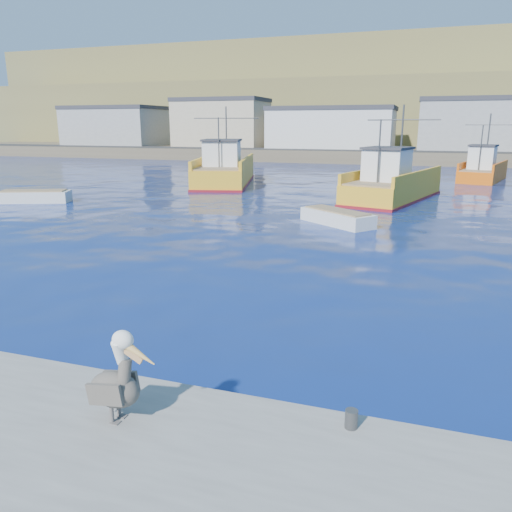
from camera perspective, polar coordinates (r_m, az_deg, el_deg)
The scene contains 9 objects.
ground at distance 12.02m, azimuth -1.46°, elevation -9.90°, with size 260.00×260.00×0.00m, color #071655.
dock_bollards at distance 8.72m, azimuth -5.55°, elevation -15.33°, with size 36.20×0.20×0.30m.
far_shore at distance 119.59m, azimuth 17.41°, elevation 15.99°, with size 200.00×81.00×24.00m.
trawler_yellow_a at distance 44.50m, azimuth -3.60°, elevation 9.67°, with size 7.25×13.23×6.68m.
trawler_yellow_b at distance 35.74m, azimuth 15.28°, elevation 7.79°, with size 6.43×11.31×6.44m.
boat_orange at distance 51.22m, azimuth 24.47°, elevation 8.96°, with size 5.01×8.58×6.05m.
skiff_left at distance 36.76m, azimuth -24.00°, elevation 6.13°, with size 4.80×3.19×0.99m.
skiff_mid at distance 26.37m, azimuth 9.24°, elevation 4.24°, with size 4.25×3.78×0.92m.
pelican at distance 8.24m, azimuth -15.63°, elevation -13.73°, with size 1.25×0.52×1.54m.
Camera 1 is at (3.76, -10.26, 5.01)m, focal length 35.00 mm.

